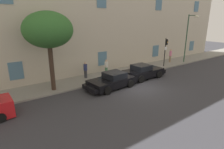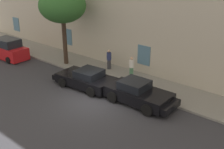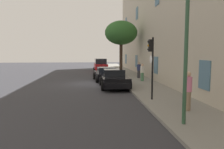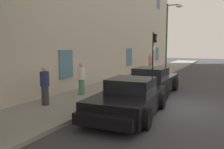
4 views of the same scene
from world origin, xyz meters
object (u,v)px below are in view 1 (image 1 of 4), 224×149
sportscar_yellow_flank (144,72)px  pedestrian_bystander (85,70)px  pedestrian_admiring (170,56)px  sportscar_red_lead (111,81)px  street_lamp (190,30)px  traffic_light (166,47)px  tree_near_kerb (48,30)px  pedestrian_strolling (106,67)px

sportscar_yellow_flank → pedestrian_bystander: bearing=149.4°
pedestrian_admiring → pedestrian_bystander: (-12.54, 0.48, -0.10)m
sportscar_red_lead → street_lamp: 14.29m
traffic_light → sportscar_yellow_flank: bearing=-163.4°
sportscar_red_lead → traffic_light: bearing=11.2°
sportscar_yellow_flank → tree_near_kerb: (-8.75, 1.68, 4.31)m
sportscar_yellow_flank → pedestrian_bystander: size_ratio=2.80×
tree_near_kerb → pedestrian_strolling: bearing=10.8°
sportscar_red_lead → traffic_light: (9.47, 1.87, 1.90)m
traffic_light → street_lamp: bearing=-4.1°
pedestrian_bystander → sportscar_yellow_flank: bearing=-30.6°
sportscar_red_lead → pedestrian_strolling: pedestrian_strolling is taller
pedestrian_admiring → pedestrian_bystander: pedestrian_admiring is taller
traffic_light → pedestrian_admiring: size_ratio=1.95×
sportscar_yellow_flank → pedestrian_admiring: size_ratio=2.55×
sportscar_yellow_flank → pedestrian_strolling: (-2.74, 2.83, 0.31)m
sportscar_red_lead → sportscar_yellow_flank: 4.48m
tree_near_kerb → pedestrian_bystander: tree_near_kerb is taller
pedestrian_admiring → pedestrian_strolling: (-10.20, 0.29, -0.11)m
traffic_light → sportscar_red_lead: bearing=-168.8°
traffic_light → street_lamp: street_lamp is taller
sportscar_yellow_flank → street_lamp: 10.03m
street_lamp → pedestrian_strolling: bearing=172.2°
pedestrian_admiring → pedestrian_bystander: size_ratio=1.10×
tree_near_kerb → pedestrian_bystander: size_ratio=3.87×
sportscar_red_lead → sportscar_yellow_flank: bearing=4.9°
sportscar_yellow_flank → street_lamp: bearing=7.3°
street_lamp → sportscar_yellow_flank: bearing=-172.7°
sportscar_red_lead → street_lamp: size_ratio=0.74×
tree_near_kerb → pedestrian_bystander: (3.66, 1.33, -3.98)m
sportscar_red_lead → tree_near_kerb: tree_near_kerb is taller
sportscar_yellow_flank → pedestrian_admiring: bearing=18.8°
pedestrian_admiring → pedestrian_bystander: bearing=177.8°
tree_near_kerb → traffic_light: (13.76, -0.19, -2.45)m
sportscar_red_lead → street_lamp: bearing=6.5°
tree_near_kerb → street_lamp: bearing=-1.6°
tree_near_kerb → street_lamp: 18.00m
street_lamp → pedestrian_strolling: street_lamp is taller
tree_near_kerb → pedestrian_admiring: tree_near_kerb is taller
sportscar_red_lead → sportscar_yellow_flank: (4.46, 0.38, 0.04)m
tree_near_kerb → street_lamp: tree_near_kerb is taller
sportscar_yellow_flank → pedestrian_bystander: 5.92m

